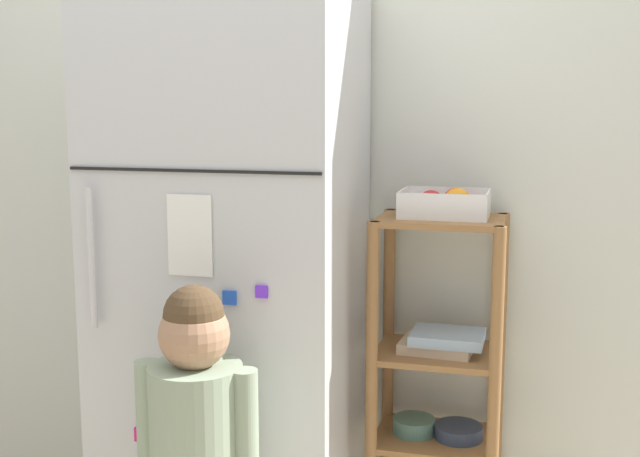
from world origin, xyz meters
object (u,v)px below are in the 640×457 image
at_px(child_standing, 197,440).
at_px(fruit_bin, 448,204).
at_px(refrigerator, 233,288).
at_px(pantry_shelf_unit, 438,372).

xyz_separation_m(child_standing, fruit_bin, (0.54, 0.58, 0.54)).
height_order(refrigerator, fruit_bin, refrigerator).
bearing_deg(pantry_shelf_unit, fruit_bin, 33.47).
xyz_separation_m(child_standing, pantry_shelf_unit, (0.53, 0.57, 0.03)).
relative_size(refrigerator, child_standing, 1.77).
distance_m(pantry_shelf_unit, fruit_bin, 0.51).
xyz_separation_m(refrigerator, fruit_bin, (0.62, 0.14, 0.26)).
bearing_deg(child_standing, fruit_bin, 47.07).
height_order(refrigerator, pantry_shelf_unit, refrigerator).
xyz_separation_m(refrigerator, child_standing, (0.08, -0.45, -0.28)).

